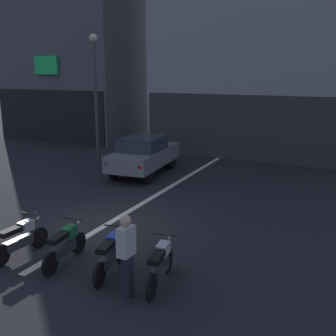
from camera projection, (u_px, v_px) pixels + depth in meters
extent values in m
plane|color=#232328|center=(102.00, 227.00, 11.08)|extent=(120.00, 120.00, 0.00)
cube|color=silver|center=(186.00, 177.00, 16.32)|extent=(0.20, 18.00, 0.01)
cube|color=black|center=(49.00, 116.00, 24.31)|extent=(8.12, 0.10, 3.20)
cube|color=#1EE566|center=(46.00, 65.00, 23.48)|extent=(1.71, 0.16, 1.08)
cube|color=#9E9EA3|center=(260.00, 40.00, 21.38)|extent=(10.17, 7.16, 11.94)
cube|color=#373739|center=(238.00, 128.00, 19.24)|extent=(9.77, 0.10, 3.20)
cylinder|color=black|center=(140.00, 159.00, 18.27)|extent=(0.24, 0.65, 0.64)
cylinder|color=black|center=(172.00, 162.00, 17.74)|extent=(0.24, 0.65, 0.64)
cylinder|color=black|center=(114.00, 172.00, 15.90)|extent=(0.24, 0.65, 0.64)
cylinder|color=black|center=(149.00, 175.00, 15.38)|extent=(0.24, 0.65, 0.64)
cube|color=slate|center=(144.00, 157.00, 16.72)|extent=(2.14, 4.25, 0.66)
cube|color=#2D3842|center=(143.00, 143.00, 16.44)|extent=(1.73, 2.11, 0.56)
cube|color=red|center=(106.00, 164.00, 15.11)|extent=(0.15, 0.07, 0.12)
cube|color=red|center=(140.00, 167.00, 14.63)|extent=(0.15, 0.07, 0.12)
cylinder|color=#47474C|center=(96.00, 106.00, 17.84)|extent=(0.14, 0.14, 5.53)
sphere|color=beige|center=(93.00, 38.00, 17.14)|extent=(0.36, 0.36, 0.36)
cylinder|color=black|center=(39.00, 238.00, 9.75)|extent=(0.10, 0.52, 0.52)
cylinder|color=black|center=(0.00, 256.00, 8.78)|extent=(0.10, 0.52, 0.52)
cube|color=#38383D|center=(18.00, 243.00, 9.19)|extent=(0.24, 0.75, 0.22)
cube|color=black|center=(11.00, 231.00, 8.98)|extent=(0.26, 0.61, 0.12)
cube|color=#B2B5BA|center=(26.00, 226.00, 9.33)|extent=(0.24, 0.37, 0.24)
cylinder|color=#4C4C51|center=(33.00, 226.00, 9.54)|extent=(0.08, 0.24, 0.70)
cylinder|color=black|center=(30.00, 214.00, 9.39)|extent=(0.55, 0.07, 0.04)
sphere|color=silver|center=(37.00, 217.00, 9.60)|extent=(0.12, 0.12, 0.12)
cylinder|color=black|center=(79.00, 243.00, 9.46)|extent=(0.13, 0.52, 0.52)
cylinder|color=black|center=(50.00, 264.00, 8.40)|extent=(0.13, 0.52, 0.52)
cube|color=#38383D|center=(64.00, 249.00, 8.86)|extent=(0.28, 0.75, 0.22)
cube|color=black|center=(59.00, 238.00, 8.63)|extent=(0.29, 0.62, 0.12)
cube|color=#1E7238|center=(69.00, 231.00, 9.02)|extent=(0.26, 0.38, 0.24)
cylinder|color=#4C4C51|center=(75.00, 231.00, 9.23)|extent=(0.10, 0.24, 0.70)
cylinder|color=black|center=(72.00, 219.00, 9.08)|extent=(0.55, 0.10, 0.04)
sphere|color=silver|center=(77.00, 222.00, 9.31)|extent=(0.12, 0.12, 0.12)
cylinder|color=black|center=(121.00, 251.00, 9.04)|extent=(0.17, 0.52, 0.52)
cylinder|color=black|center=(99.00, 275.00, 7.96)|extent=(0.17, 0.52, 0.52)
cube|color=#38383D|center=(110.00, 258.00, 8.42)|extent=(0.33, 0.76, 0.22)
cube|color=black|center=(106.00, 246.00, 8.19)|extent=(0.33, 0.63, 0.12)
cube|color=#233DB7|center=(114.00, 239.00, 8.59)|extent=(0.28, 0.39, 0.24)
cylinder|color=#4C4C51|center=(118.00, 238.00, 8.81)|extent=(0.11, 0.25, 0.70)
cylinder|color=black|center=(116.00, 226.00, 8.66)|extent=(0.55, 0.14, 0.04)
sphere|color=silver|center=(120.00, 229.00, 8.89)|extent=(0.12, 0.12, 0.12)
cylinder|color=black|center=(168.00, 260.00, 8.58)|extent=(0.16, 0.52, 0.52)
cylinder|color=black|center=(151.00, 287.00, 7.50)|extent=(0.16, 0.52, 0.52)
cube|color=#38383D|center=(160.00, 269.00, 7.97)|extent=(0.32, 0.76, 0.22)
cube|color=black|center=(157.00, 257.00, 7.74)|extent=(0.32, 0.63, 0.12)
cube|color=silver|center=(163.00, 249.00, 8.13)|extent=(0.28, 0.39, 0.24)
cylinder|color=#4C4C51|center=(166.00, 247.00, 8.35)|extent=(0.11, 0.25, 0.70)
cylinder|color=black|center=(165.00, 235.00, 8.20)|extent=(0.55, 0.13, 0.04)
sphere|color=silver|center=(168.00, 238.00, 8.43)|extent=(0.12, 0.12, 0.12)
cylinder|color=#23232D|center=(127.00, 276.00, 7.59)|extent=(0.24, 0.24, 0.86)
cube|color=silver|center=(126.00, 241.00, 7.42)|extent=(0.24, 0.37, 0.58)
sphere|color=beige|center=(126.00, 221.00, 7.32)|extent=(0.22, 0.22, 0.22)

